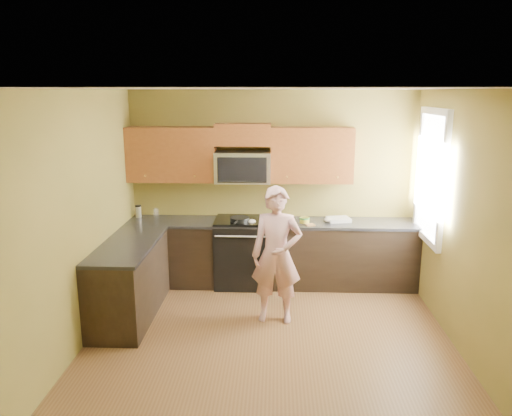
# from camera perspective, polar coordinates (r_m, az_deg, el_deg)

# --- Properties ---
(floor) EXTENTS (4.00, 4.00, 0.00)m
(floor) POSITION_cam_1_polar(r_m,az_deg,el_deg) (5.62, 1.54, -15.16)
(floor) COLOR brown
(floor) RESTS_ON ground
(ceiling) EXTENTS (4.00, 4.00, 0.00)m
(ceiling) POSITION_cam_1_polar(r_m,az_deg,el_deg) (4.94, 1.74, 13.56)
(ceiling) COLOR white
(ceiling) RESTS_ON ground
(wall_back) EXTENTS (4.00, 0.00, 4.00)m
(wall_back) POSITION_cam_1_polar(r_m,az_deg,el_deg) (7.07, 1.86, 2.48)
(wall_back) COLOR brown
(wall_back) RESTS_ON ground
(wall_front) EXTENTS (4.00, 0.00, 4.00)m
(wall_front) POSITION_cam_1_polar(r_m,az_deg,el_deg) (3.23, 1.12, -11.01)
(wall_front) COLOR brown
(wall_front) RESTS_ON ground
(wall_left) EXTENTS (0.00, 4.00, 4.00)m
(wall_left) POSITION_cam_1_polar(r_m,az_deg,el_deg) (5.51, -19.64, -1.42)
(wall_left) COLOR brown
(wall_left) RESTS_ON ground
(wall_right) EXTENTS (0.00, 4.00, 4.00)m
(wall_right) POSITION_cam_1_polar(r_m,az_deg,el_deg) (5.47, 23.09, -1.83)
(wall_right) COLOR brown
(wall_right) RESTS_ON ground
(cabinet_back_run) EXTENTS (4.00, 0.60, 0.88)m
(cabinet_back_run) POSITION_cam_1_polar(r_m,az_deg,el_deg) (7.01, 1.78, -5.32)
(cabinet_back_run) COLOR black
(cabinet_back_run) RESTS_ON floor
(cabinet_left_run) EXTENTS (0.60, 1.60, 0.88)m
(cabinet_left_run) POSITION_cam_1_polar(r_m,az_deg,el_deg) (6.23, -14.35, -8.18)
(cabinet_left_run) COLOR black
(cabinet_left_run) RESTS_ON floor
(countertop_back) EXTENTS (4.00, 0.62, 0.04)m
(countertop_back) POSITION_cam_1_polar(r_m,az_deg,el_deg) (6.86, 1.81, -1.70)
(countertop_back) COLOR black
(countertop_back) RESTS_ON cabinet_back_run
(countertop_left) EXTENTS (0.62, 1.60, 0.04)m
(countertop_left) POSITION_cam_1_polar(r_m,az_deg,el_deg) (6.08, -14.51, -4.14)
(countertop_left) COLOR black
(countertop_left) RESTS_ON cabinet_left_run
(stove) EXTENTS (0.76, 0.65, 0.95)m
(stove) POSITION_cam_1_polar(r_m,az_deg,el_deg) (6.99, -1.52, -5.07)
(stove) COLOR black
(stove) RESTS_ON floor
(microwave) EXTENTS (0.76, 0.40, 0.42)m
(microwave) POSITION_cam_1_polar(r_m,az_deg,el_deg) (6.87, -1.50, 3.01)
(microwave) COLOR silver
(microwave) RESTS_ON wall_back
(upper_cab_left) EXTENTS (1.22, 0.33, 0.75)m
(upper_cab_left) POSITION_cam_1_polar(r_m,az_deg,el_deg) (7.04, -9.56, 3.08)
(upper_cab_left) COLOR brown
(upper_cab_left) RESTS_ON wall_back
(upper_cab_right) EXTENTS (1.12, 0.33, 0.75)m
(upper_cab_right) POSITION_cam_1_polar(r_m,az_deg,el_deg) (6.90, 6.35, 2.99)
(upper_cab_right) COLOR brown
(upper_cab_right) RESTS_ON wall_back
(upper_cab_over_mw) EXTENTS (0.76, 0.33, 0.30)m
(upper_cab_over_mw) POSITION_cam_1_polar(r_m,az_deg,el_deg) (6.81, -1.51, 8.45)
(upper_cab_over_mw) COLOR brown
(upper_cab_over_mw) RESTS_ON wall_back
(window) EXTENTS (0.06, 1.06, 1.66)m
(window) POSITION_cam_1_polar(r_m,az_deg,el_deg) (6.51, 19.53, 3.47)
(window) COLOR white
(window) RESTS_ON wall_right
(woman) EXTENTS (0.63, 0.44, 1.62)m
(woman) POSITION_cam_1_polar(r_m,az_deg,el_deg) (5.81, 2.39, -5.44)
(woman) COLOR #CE676D
(woman) RESTS_ON floor
(frying_pan) EXTENTS (0.35, 0.50, 0.06)m
(frying_pan) POSITION_cam_1_polar(r_m,az_deg,el_deg) (6.74, -1.87, -1.54)
(frying_pan) COLOR black
(frying_pan) RESTS_ON stove
(butter_tub) EXTENTS (0.15, 0.15, 0.10)m
(butter_tub) POSITION_cam_1_polar(r_m,az_deg,el_deg) (6.81, 5.59, -1.72)
(butter_tub) COLOR yellow
(butter_tub) RESTS_ON countertop_back
(toast_slice) EXTENTS (0.14, 0.14, 0.01)m
(toast_slice) POSITION_cam_1_polar(r_m,az_deg,el_deg) (6.69, 6.26, -1.94)
(toast_slice) COLOR #B27F47
(toast_slice) RESTS_ON countertop_back
(napkin_a) EXTENTS (0.11, 0.12, 0.06)m
(napkin_a) POSITION_cam_1_polar(r_m,az_deg,el_deg) (6.72, -0.49, -1.58)
(napkin_a) COLOR silver
(napkin_a) RESTS_ON countertop_back
(napkin_b) EXTENTS (0.16, 0.16, 0.07)m
(napkin_b) POSITION_cam_1_polar(r_m,az_deg,el_deg) (6.87, 8.33, -1.37)
(napkin_b) COLOR silver
(napkin_b) RESTS_ON countertop_back
(dish_towel) EXTENTS (0.34, 0.30, 0.05)m
(dish_towel) POSITION_cam_1_polar(r_m,az_deg,el_deg) (6.95, 9.48, -1.30)
(dish_towel) COLOR silver
(dish_towel) RESTS_ON countertop_back
(travel_mug) EXTENTS (0.10, 0.10, 0.18)m
(travel_mug) POSITION_cam_1_polar(r_m,az_deg,el_deg) (7.27, -13.34, -1.05)
(travel_mug) COLOR silver
(travel_mug) RESTS_ON countertop_back
(glass_a) EXTENTS (0.07, 0.07, 0.12)m
(glass_a) POSITION_cam_1_polar(r_m,az_deg,el_deg) (7.24, -11.41, -0.52)
(glass_a) COLOR silver
(glass_a) RESTS_ON countertop_back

